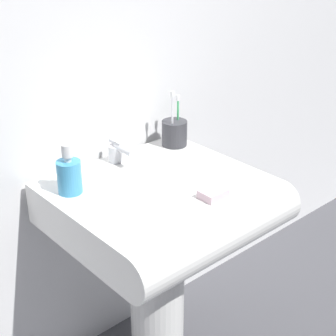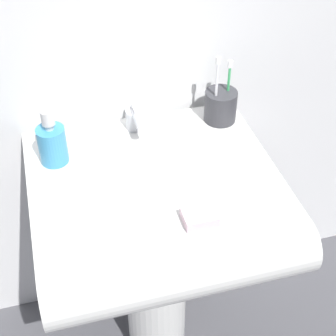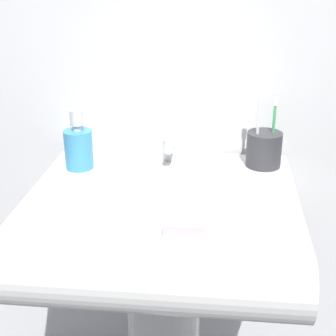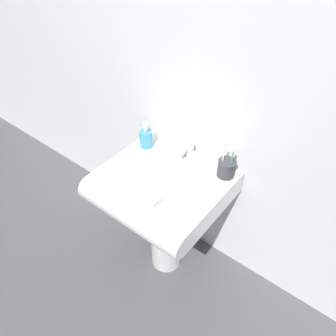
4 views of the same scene
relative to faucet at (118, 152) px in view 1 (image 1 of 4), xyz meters
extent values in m
cube|color=white|center=(0.00, 0.11, 0.41)|extent=(5.00, 0.05, 2.40)
cylinder|color=white|center=(0.00, -0.19, -0.48)|extent=(0.18, 0.18, 0.62)
cube|color=white|center=(0.00, -0.19, -0.10)|extent=(0.60, 0.50, 0.13)
cylinder|color=white|center=(0.00, -0.44, -0.10)|extent=(0.60, 0.13, 0.13)
cylinder|color=silver|center=(0.00, 0.01, -0.01)|extent=(0.05, 0.05, 0.06)
cylinder|color=silver|center=(0.00, -0.03, 0.02)|extent=(0.02, 0.09, 0.02)
cube|color=silver|center=(0.00, 0.01, 0.03)|extent=(0.01, 0.06, 0.01)
cylinder|color=#38383D|center=(0.24, -0.01, 0.01)|extent=(0.09, 0.09, 0.09)
cylinder|color=white|center=(0.22, -0.02, 0.06)|extent=(0.01, 0.01, 0.17)
cube|color=white|center=(0.22, -0.02, 0.16)|extent=(0.01, 0.01, 0.02)
cylinder|color=#3FB266|center=(0.26, -0.01, 0.05)|extent=(0.01, 0.01, 0.14)
cube|color=white|center=(0.26, -0.01, 0.13)|extent=(0.01, 0.01, 0.02)
cylinder|color=#3F99CC|center=(-0.23, -0.07, 0.01)|extent=(0.07, 0.07, 0.10)
cylinder|color=silver|center=(-0.23, -0.07, 0.07)|extent=(0.02, 0.02, 0.01)
cylinder|color=silver|center=(-0.23, -0.07, 0.10)|extent=(0.03, 0.03, 0.04)
cube|color=silver|center=(0.06, -0.37, -0.02)|extent=(0.08, 0.06, 0.02)
camera|label=1|loc=(-0.88, -1.25, 0.67)|focal=55.00mm
camera|label=2|loc=(-0.22, -1.12, 0.79)|focal=55.00mm
camera|label=3|loc=(0.12, -1.25, 0.46)|focal=55.00mm
camera|label=4|loc=(0.74, -1.13, 1.06)|focal=35.00mm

